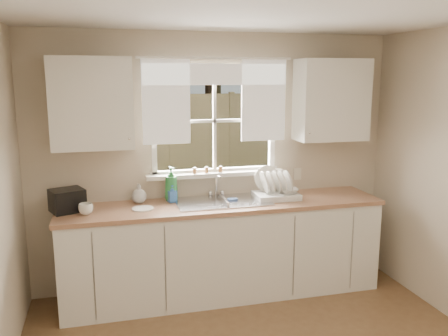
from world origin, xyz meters
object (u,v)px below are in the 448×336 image
object	(u,v)px
soap_bottle_a	(171,184)
cup	(86,209)
dish_rack	(276,190)
black_appliance	(67,200)

from	to	relation	value
soap_bottle_a	cup	distance (m)	0.84
dish_rack	soap_bottle_a	size ratio (longest dim) A/B	1.30
dish_rack	black_appliance	xyz separation A→B (m)	(-1.94, 0.03, 0.02)
soap_bottle_a	black_appliance	world-z (taller)	soap_bottle_a
soap_bottle_a	black_appliance	xyz separation A→B (m)	(-0.94, -0.13, -0.06)
dish_rack	black_appliance	world-z (taller)	dish_rack
dish_rack	soap_bottle_a	xyz separation A→B (m)	(-1.00, 0.16, 0.08)
cup	black_appliance	distance (m)	0.22
cup	black_appliance	xyz separation A→B (m)	(-0.16, 0.14, 0.05)
dish_rack	cup	distance (m)	1.78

